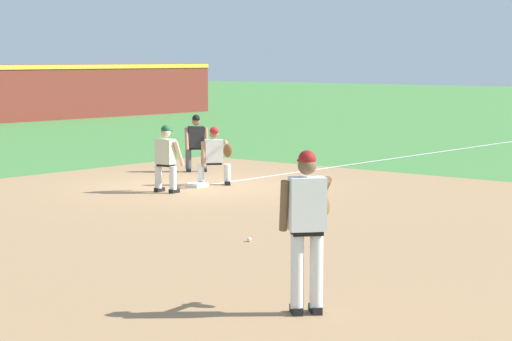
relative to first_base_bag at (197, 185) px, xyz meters
name	(u,v)px	position (x,y,z in m)	size (l,w,h in m)	color
ground_plane	(197,187)	(0.00, 0.00, -0.04)	(160.00, 160.00, 0.00)	#47843D
infield_dirt_patch	(233,229)	(-3.70, -4.33, -0.04)	(18.00, 18.00, 0.01)	#A87F56
foul_line_stripe	(404,157)	(8.85, 0.00, -0.04)	(17.71, 0.10, 0.00)	white
first_base_bag	(197,185)	(0.00, 0.00, 0.00)	(0.38, 0.38, 0.09)	white
baseball	(249,240)	(-4.40, -5.27, -0.01)	(0.07, 0.07, 0.07)	white
pitcher	(308,221)	(-7.36, -8.64, 1.01)	(0.85, 0.54, 1.86)	black
first_baseman	(215,153)	(0.46, -0.15, 0.69)	(0.71, 1.09, 1.34)	black
baserunner	(166,156)	(-1.11, -0.14, 0.75)	(0.49, 0.63, 1.46)	black
umpire	(196,141)	(2.20, 2.09, 0.75)	(0.68, 0.66, 1.46)	black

